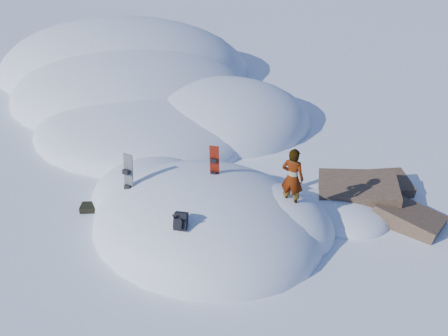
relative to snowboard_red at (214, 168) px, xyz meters
The scene contains 9 objects.
ground 1.74m from the snowboard_red, 85.73° to the right, with size 120.00×120.00×0.00m, color white.
snow_mound 1.68m from the snowboard_red, 109.72° to the right, with size 8.00×6.00×3.00m.
snow_ridge 14.01m from the snowboard_red, 138.31° to the left, with size 21.50×18.50×6.40m.
rock_outcrop 4.75m from the snowboard_red, 32.68° to the left, with size 4.68×4.41×1.68m.
snowboard_red is the anchor object (origin of this frame).
snowboard_dark 2.52m from the snowboard_red, 147.45° to the right, with size 0.32×0.24×1.68m.
backpack 2.45m from the snowboard_red, 80.60° to the right, with size 0.40×0.47×0.53m.
gear_pile 4.10m from the snowboard_red, 155.99° to the right, with size 0.87×0.72×0.23m.
person 2.34m from the snowboard_red, ahead, with size 0.63×0.41×1.72m, color slate.
Camera 1 is at (5.49, -9.07, 7.57)m, focal length 35.00 mm.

